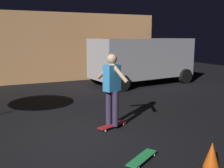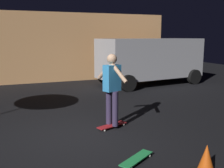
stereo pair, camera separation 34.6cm
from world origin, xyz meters
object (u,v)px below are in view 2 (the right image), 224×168
object	(u,v)px
skater	(112,85)
traffic_cone	(206,159)
skateboard_spare	(136,159)
skateboard_ridden	(112,125)
parked_van	(150,58)

from	to	relation	value
skater	traffic_cone	xyz separation A→B (m)	(0.65, -2.47, -0.83)
skateboard_spare	skateboard_ridden	bearing A→B (deg)	82.49
skater	traffic_cone	world-z (taller)	skater
skateboard_ridden	skateboard_spare	size ratio (longest dim) A/B	1.04
parked_van	skateboard_spare	xyz separation A→B (m)	(-3.94, -6.61, -1.11)
skateboard_spare	traffic_cone	distance (m)	1.14
parked_van	traffic_cone	world-z (taller)	parked_van
parked_van	skateboard_spare	world-z (taller)	parked_van
parked_van	skater	bearing A→B (deg)	-127.39
skateboard_ridden	skater	size ratio (longest dim) A/B	0.48
parked_van	skateboard_ridden	distance (m)	6.20
skater	traffic_cone	size ratio (longest dim) A/B	3.63
parked_van	skater	world-z (taller)	parked_van
parked_van	skateboard_ridden	bearing A→B (deg)	-127.39
parked_van	traffic_cone	bearing A→B (deg)	-112.68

